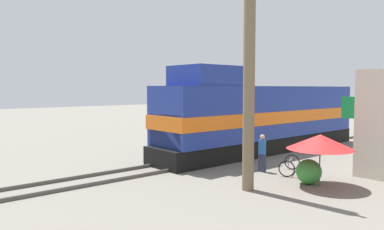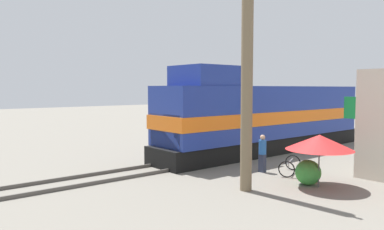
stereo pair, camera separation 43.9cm
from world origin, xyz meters
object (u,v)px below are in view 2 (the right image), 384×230
Objects in this scene: person_bystander at (262,152)px; bicycle at (290,166)px; vendor_umbrella at (319,142)px; billboard_sign at (366,114)px; utility_pole at (247,63)px; locomotive at (263,117)px.

person_bystander reaches higher than bicycle.
billboard_sign is (-0.68, 5.03, 0.84)m from vendor_umbrella.
person_bystander is (-1.58, 2.81, -3.75)m from utility_pole.
utility_pole reaches higher than locomotive.
locomotive is 9.31× the size of person_bystander.
billboard_sign reaches higher than person_bystander.
bicycle is at bearing 36.23° from person_bystander.
utility_pole reaches higher than bicycle.
locomotive is at bearing 115.68° from bicycle.
vendor_umbrella reaches higher than person_bystander.
bicycle is (-2.08, 1.06, -1.37)m from vendor_umbrella.
bicycle is (-1.40, -3.97, -2.21)m from billboard_sign.
bicycle is at bearing -38.16° from locomotive.
vendor_umbrella is at bearing -53.18° from bicycle.
utility_pole reaches higher than vendor_umbrella.
billboard_sign is 5.50m from person_bystander.
billboard_sign is 1.98× the size of person_bystander.
utility_pole is 7.82m from billboard_sign.
locomotive is 6.26× the size of vendor_umbrella.
locomotive is 8.89× the size of bicycle.
locomotive is 4.70× the size of billboard_sign.
vendor_umbrella is at bearing -82.34° from billboard_sign.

